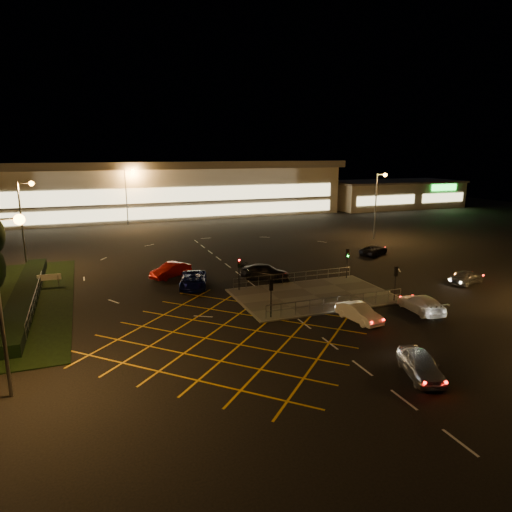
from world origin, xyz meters
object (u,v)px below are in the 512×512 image
object	(u,v)px
signal_sw	(271,290)
car_approach_white	(421,304)
signal_nw	(239,267)
car_queue_white	(359,313)
car_circ_red	(171,270)
car_left_blue	(193,280)
car_far_dkgrey	(265,272)
car_right_silver	(467,277)
car_east_grey	(374,250)
signal_ne	(347,257)
signal_se	(396,276)
car_near_silver	(421,365)

from	to	relation	value
signal_sw	car_approach_white	distance (m)	12.88
signal_nw	car_queue_white	size ratio (longest dim) A/B	0.74
signal_sw	car_circ_red	xyz separation A→B (m)	(-5.26, 15.29, -1.59)
car_left_blue	car_far_dkgrey	xyz separation A→B (m)	(7.78, 0.21, 0.00)
signal_sw	car_right_silver	xyz separation A→B (m)	(22.45, 2.08, -1.65)
car_far_dkgrey	car_queue_white	bearing A→B (deg)	-132.43
car_east_grey	signal_ne	bearing A→B (deg)	104.78
signal_se	car_left_blue	world-z (taller)	signal_se
car_far_dkgrey	car_right_silver	distance (m)	20.55
car_right_silver	car_approach_white	world-z (taller)	car_right_silver
car_far_dkgrey	car_right_silver	xyz separation A→B (m)	(18.52, -8.91, -0.05)
signal_nw	car_right_silver	size ratio (longest dim) A/B	0.74
car_approach_white	signal_se	bearing A→B (deg)	-77.54
signal_se	car_near_silver	size ratio (longest dim) A/B	0.72
signal_ne	car_queue_white	xyz separation A→B (m)	(-5.68, -10.99, -1.67)
signal_ne	car_left_blue	xyz separation A→B (m)	(-15.85, 2.80, -1.60)
signal_sw	car_right_silver	bearing A→B (deg)	-174.71
car_right_silver	car_east_grey	size ratio (longest dim) A/B	0.91
car_near_silver	car_queue_white	distance (m)	9.28
signal_se	car_near_silver	world-z (taller)	signal_se
car_queue_white	car_circ_red	distance (m)	21.65
signal_se	car_far_dkgrey	size ratio (longest dim) A/B	0.60
signal_sw	car_queue_white	xyz separation A→B (m)	(6.32, -3.01, -1.67)
signal_sw	signal_nw	world-z (taller)	same
signal_sw	car_left_blue	world-z (taller)	signal_sw
car_east_grey	car_approach_white	world-z (taller)	car_approach_white
signal_se	car_approach_white	distance (m)	3.46
signal_sw	signal_ne	xyz separation A→B (m)	(12.00, 7.99, 0.00)
car_queue_white	car_far_dkgrey	xyz separation A→B (m)	(-2.39, 14.00, 0.07)
signal_sw	signal_ne	size ratio (longest dim) A/B	1.00
signal_sw	car_near_silver	xyz separation A→B (m)	(4.65, -12.13, -1.62)
car_near_silver	car_right_silver	world-z (taller)	car_near_silver
signal_se	car_far_dkgrey	distance (m)	13.73
car_near_silver	car_right_silver	distance (m)	22.78
signal_ne	car_right_silver	xyz separation A→B (m)	(10.45, -5.91, -1.65)
car_left_blue	car_circ_red	world-z (taller)	car_circ_red
car_near_silver	car_approach_white	distance (m)	11.98
signal_ne	car_circ_red	bearing A→B (deg)	157.07
car_right_silver	car_east_grey	bearing A→B (deg)	-11.48
signal_se	car_queue_white	xyz separation A→B (m)	(-5.68, -3.01, -1.67)
signal_se	car_queue_white	bearing A→B (deg)	27.91
car_queue_white	car_far_dkgrey	size ratio (longest dim) A/B	0.80
signal_ne	car_queue_white	distance (m)	12.48
car_approach_white	car_right_silver	bearing A→B (deg)	-148.46
car_left_blue	car_right_silver	bearing A→B (deg)	-2.94
car_east_grey	car_approach_white	size ratio (longest dim) A/B	0.94
car_left_blue	car_far_dkgrey	distance (m)	7.79
car_queue_white	car_left_blue	xyz separation A→B (m)	(-10.17, 13.79, 0.07)
car_near_silver	car_approach_white	xyz separation A→B (m)	(7.76, 9.13, -0.03)
car_near_silver	car_approach_white	world-z (taller)	car_near_silver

